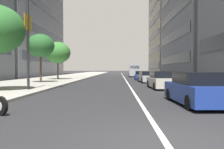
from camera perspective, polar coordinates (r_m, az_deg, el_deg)
The scene contains 12 objects.
ground_plane at distance 5.42m, azimuth 13.18°, elevation -16.09°, with size 400.00×400.00×0.00m, color #262628.
sidewalk_right_plaza at distance 36.46m, azimuth -14.01°, elevation -1.08°, with size 160.00×9.15×0.15m, color #A39E93.
lane_centre_stripe at distance 40.12m, azimuth 3.18°, elevation -0.92°, with size 110.00×0.16×0.01m, color silver.
car_approaching_light at distance 10.98m, azimuth 20.40°, elevation -3.53°, with size 4.49×1.98×1.49m.
car_far_down_avenue at distance 19.18m, azimuth 12.47°, elevation -1.48°, with size 4.34×2.05×1.43m.
car_following_behind at distance 27.88m, azimuth 8.84°, elevation -0.65°, with size 4.69×2.00×1.36m.
car_mid_block_traffic at distance 34.43m, azimuth 7.26°, elevation -0.28°, with size 4.23×1.98×1.32m.
delivery_van_ahead at distance 47.24m, azimuth 5.60°, elevation 1.15°, with size 5.80×2.30×2.68m.
street_lamp_with_banners at distance 17.73m, azimuth -19.69°, elevation 14.47°, with size 1.26×2.01×9.48m.
street_tree_mid_sidewalk at distance 26.59m, azimuth -17.52°, elevation 6.93°, with size 3.02×3.02×5.37m.
street_tree_by_lamp_post at distance 33.77m, azimuth -13.49°, elevation 5.37°, with size 3.65×3.65×5.40m.
office_tower_mid_left at distance 66.37m, azimuth 19.43°, elevation 14.02°, with size 19.65×20.57×32.45m.
Camera 1 is at (-5.07, 1.04, 1.63)m, focal length 36.35 mm.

